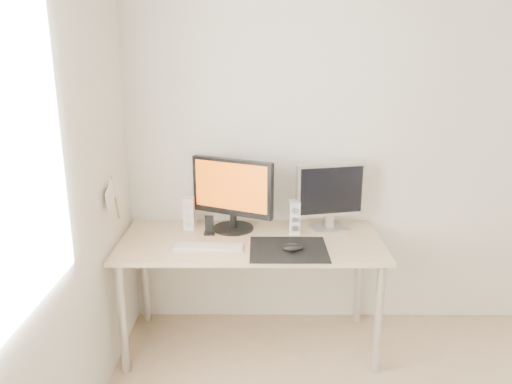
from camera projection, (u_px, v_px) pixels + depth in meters
name	position (u px, v px, depth m)	size (l,w,h in m)	color
wall_back	(393.00, 145.00, 3.26)	(3.50, 3.50, 0.00)	white
mousepad	(289.00, 249.00, 2.90)	(0.45, 0.40, 0.00)	black
mouse	(292.00, 248.00, 2.86)	(0.12, 0.07, 0.04)	black
desk	(251.00, 251.00, 3.08)	(1.60, 0.70, 0.73)	#D1B587
main_monitor	(232.00, 192.00, 3.14)	(0.52, 0.35, 0.47)	black
second_monitor	(330.00, 193.00, 3.16)	(0.45, 0.20, 0.43)	#BDBEC0
speaker_left	(189.00, 213.00, 3.20)	(0.07, 0.08, 0.21)	white
speaker_right	(294.00, 217.00, 3.13)	(0.07, 0.08, 0.21)	silver
keyboard	(209.00, 247.00, 2.92)	(0.43, 0.15, 0.02)	silver
phone_dock	(209.00, 229.00, 3.13)	(0.07, 0.06, 0.12)	black
pennant	(112.00, 196.00, 2.83)	(0.01, 0.23, 0.29)	#A57F54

